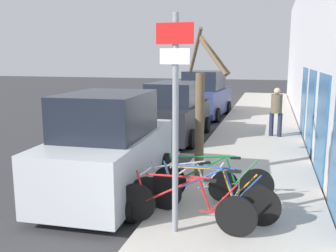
{
  "coord_description": "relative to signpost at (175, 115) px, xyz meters",
  "views": [
    {
      "loc": [
        3.06,
        -1.09,
        2.96
      ],
      "look_at": [
        0.56,
        7.93,
        1.24
      ],
      "focal_mm": 40.0,
      "sensor_mm": 36.0,
      "label": 1
    }
  ],
  "objects": [
    {
      "name": "pedestrian_near",
      "position": [
        1.62,
        8.29,
        -0.92
      ],
      "size": [
        0.45,
        0.39,
        1.75
      ],
      "rotation": [
        0.0,
        0.0,
        -0.25
      ],
      "color": "#1E2338",
      "rests_on": "sidewalk_curb"
    },
    {
      "name": "bicycle_3",
      "position": [
        -0.08,
        1.14,
        -1.56
      ],
      "size": [
        1.92,
        1.08,
        0.86
      ],
      "rotation": [
        0.0,
        0.0,
        2.08
      ],
      "color": "black",
      "rests_on": "sidewalk_curb"
    },
    {
      "name": "parked_car_2",
      "position": [
        -1.79,
        12.99,
        -1.03
      ],
      "size": [
        2.31,
        4.69,
        2.3
      ],
      "rotation": [
        0.0,
        0.0,
        -0.07
      ],
      "color": "navy",
      "rests_on": "ground"
    },
    {
      "name": "signpost",
      "position": [
        0.0,
        0.0,
        0.0
      ],
      "size": [
        0.58,
        0.12,
        3.47
      ],
      "color": "gray",
      "rests_on": "sidewalk_curb"
    },
    {
      "name": "bicycle_4",
      "position": [
        0.38,
        1.54,
        -1.53
      ],
      "size": [
        2.38,
        0.52,
        0.93
      ],
      "rotation": [
        0.0,
        0.0,
        1.72
      ],
      "color": "black",
      "rests_on": "sidewalk_curb"
    },
    {
      "name": "bicycle_2",
      "position": [
        0.42,
        0.88,
        -1.55
      ],
      "size": [
        2.31,
        0.44,
        0.88
      ],
      "rotation": [
        0.0,
        0.0,
        1.52
      ],
      "color": "black",
      "rests_on": "sidewalk_curb"
    },
    {
      "name": "bicycle_0",
      "position": [
        0.12,
        0.15,
        -1.53
      ],
      "size": [
        2.39,
        0.44,
        0.93
      ],
      "rotation": [
        0.0,
        0.0,
        1.48
      ],
      "color": "black",
      "rests_on": "sidewalk_curb"
    },
    {
      "name": "ground_plane",
      "position": [
        -1.64,
        6.74,
        -2.08
      ],
      "size": [
        80.0,
        80.0,
        0.0
      ],
      "primitive_type": "plane",
      "color": "#333335"
    },
    {
      "name": "building_facade",
      "position": [
        2.71,
        9.45,
        1.14
      ],
      "size": [
        0.23,
        32.0,
        6.5
      ],
      "color": "#BCBCC1",
      "rests_on": "ground"
    },
    {
      "name": "street_tree",
      "position": [
        -0.16,
        3.07,
        -0.35
      ],
      "size": [
        1.25,
        2.05,
        3.5
      ],
      "color": "brown",
      "rests_on": "sidewalk_curb"
    },
    {
      "name": "sidewalk_curb",
      "position": [
        0.96,
        9.54,
        -2.0
      ],
      "size": [
        3.2,
        32.0,
        0.15
      ],
      "color": "#ADA89E",
      "rests_on": "ground"
    },
    {
      "name": "parked_car_1",
      "position": [
        -1.92,
        7.56,
        -1.13
      ],
      "size": [
        2.04,
        4.45,
        2.09
      ],
      "rotation": [
        0.0,
        0.0,
        -0.02
      ],
      "color": "black",
      "rests_on": "ground"
    },
    {
      "name": "parked_car_0",
      "position": [
        -1.91,
        1.7,
        -1.07
      ],
      "size": [
        2.16,
        4.33,
        2.23
      ],
      "rotation": [
        0.0,
        0.0,
        0.04
      ],
      "color": "#B2B7BC",
      "rests_on": "ground"
    },
    {
      "name": "bicycle_1",
      "position": [
        0.46,
        0.69,
        -1.52
      ],
      "size": [
        2.44,
        0.49,
        0.96
      ],
      "rotation": [
        0.0,
        0.0,
        1.44
      ],
      "color": "black",
      "rests_on": "sidewalk_curb"
    }
  ]
}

